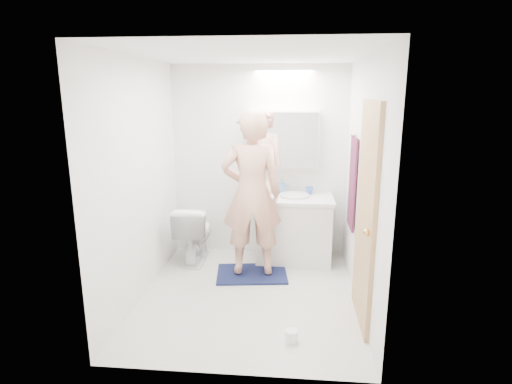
# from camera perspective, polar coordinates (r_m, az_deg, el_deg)

# --- Properties ---
(floor) EXTENTS (2.50, 2.50, 0.00)m
(floor) POSITION_cam_1_polar(r_m,az_deg,el_deg) (4.43, -0.97, -14.08)
(floor) COLOR silver
(floor) RESTS_ON ground
(ceiling) EXTENTS (2.50, 2.50, 0.00)m
(ceiling) POSITION_cam_1_polar(r_m,az_deg,el_deg) (3.94, -1.11, 18.58)
(ceiling) COLOR white
(ceiling) RESTS_ON floor
(wall_back) EXTENTS (2.50, 0.00, 2.50)m
(wall_back) POSITION_cam_1_polar(r_m,az_deg,el_deg) (5.24, 0.45, 4.18)
(wall_back) COLOR white
(wall_back) RESTS_ON floor
(wall_front) EXTENTS (2.50, 0.00, 2.50)m
(wall_front) POSITION_cam_1_polar(r_m,az_deg,el_deg) (2.82, -3.79, -4.20)
(wall_front) COLOR white
(wall_front) RESTS_ON floor
(wall_left) EXTENTS (0.00, 2.50, 2.50)m
(wall_left) POSITION_cam_1_polar(r_m,az_deg,el_deg) (4.27, -15.87, 1.50)
(wall_left) COLOR white
(wall_left) RESTS_ON floor
(wall_right) EXTENTS (0.00, 2.50, 2.50)m
(wall_right) POSITION_cam_1_polar(r_m,az_deg,el_deg) (4.05, 14.64, 0.91)
(wall_right) COLOR white
(wall_right) RESTS_ON floor
(vanity_cabinet) EXTENTS (0.90, 0.55, 0.78)m
(vanity_cabinet) POSITION_cam_1_polar(r_m,az_deg,el_deg) (5.14, 5.23, -5.38)
(vanity_cabinet) COLOR silver
(vanity_cabinet) RESTS_ON floor
(countertop) EXTENTS (0.95, 0.58, 0.04)m
(countertop) POSITION_cam_1_polar(r_m,az_deg,el_deg) (5.02, 5.33, -0.95)
(countertop) COLOR white
(countertop) RESTS_ON vanity_cabinet
(sink_basin) EXTENTS (0.36, 0.36, 0.03)m
(sink_basin) POSITION_cam_1_polar(r_m,az_deg,el_deg) (5.04, 5.34, -0.48)
(sink_basin) COLOR silver
(sink_basin) RESTS_ON countertop
(faucet) EXTENTS (0.02, 0.02, 0.16)m
(faucet) POSITION_cam_1_polar(r_m,az_deg,el_deg) (5.21, 5.36, 0.72)
(faucet) COLOR silver
(faucet) RESTS_ON countertop
(medicine_cabinet) EXTENTS (0.88, 0.14, 0.70)m
(medicine_cabinet) POSITION_cam_1_polar(r_m,az_deg,el_deg) (5.10, 3.77, 7.31)
(medicine_cabinet) COLOR white
(medicine_cabinet) RESTS_ON wall_back
(mirror_panel) EXTENTS (0.84, 0.01, 0.66)m
(mirror_panel) POSITION_cam_1_polar(r_m,az_deg,el_deg) (5.03, 3.74, 7.22)
(mirror_panel) COLOR silver
(mirror_panel) RESTS_ON medicine_cabinet
(toilet) EXTENTS (0.41, 0.71, 0.73)m
(toilet) POSITION_cam_1_polar(r_m,az_deg,el_deg) (5.18, -8.54, -5.63)
(toilet) COLOR white
(toilet) RESTS_ON floor
(bath_rug) EXTENTS (0.86, 0.64, 0.02)m
(bath_rug) POSITION_cam_1_polar(r_m,az_deg,el_deg) (4.86, -0.58, -11.27)
(bath_rug) COLOR #161D45
(bath_rug) RESTS_ON floor
(person) EXTENTS (0.72, 0.52, 1.85)m
(person) POSITION_cam_1_polar(r_m,az_deg,el_deg) (4.54, -0.61, -0.24)
(person) COLOR tan
(person) RESTS_ON bath_rug
(door) EXTENTS (0.04, 0.80, 2.00)m
(door) POSITION_cam_1_polar(r_m,az_deg,el_deg) (3.76, 15.00, -3.23)
(door) COLOR tan
(door) RESTS_ON wall_right
(door_knob) EXTENTS (0.06, 0.06, 0.06)m
(door_knob) POSITION_cam_1_polar(r_m,az_deg,el_deg) (3.49, 15.10, -5.43)
(door_knob) COLOR gold
(door_knob) RESTS_ON door
(towel) EXTENTS (0.02, 0.42, 1.00)m
(towel) POSITION_cam_1_polar(r_m,az_deg,el_deg) (4.60, 13.22, 1.21)
(towel) COLOR #141B40
(towel) RESTS_ON wall_right
(towel_hook) EXTENTS (0.07, 0.02, 0.02)m
(towel_hook) POSITION_cam_1_polar(r_m,az_deg,el_deg) (4.51, 13.41, 7.67)
(towel_hook) COLOR silver
(towel_hook) RESTS_ON wall_right
(soap_bottle_a) EXTENTS (0.11, 0.11, 0.21)m
(soap_bottle_a) POSITION_cam_1_polar(r_m,az_deg,el_deg) (5.15, 1.65, 0.89)
(soap_bottle_a) COLOR beige
(soap_bottle_a) RESTS_ON countertop
(soap_bottle_b) EXTENTS (0.12, 0.12, 0.19)m
(soap_bottle_b) POSITION_cam_1_polar(r_m,az_deg,el_deg) (5.17, 3.61, 0.81)
(soap_bottle_b) COLOR #578ABC
(soap_bottle_b) RESTS_ON countertop
(toothbrush_cup) EXTENTS (0.12, 0.12, 0.09)m
(toothbrush_cup) POSITION_cam_1_polar(r_m,az_deg,el_deg) (5.17, 7.39, 0.17)
(toothbrush_cup) COLOR #3F66BE
(toothbrush_cup) RESTS_ON countertop
(toilet_paper_roll) EXTENTS (0.11, 0.11, 0.10)m
(toilet_paper_roll) POSITION_cam_1_polar(r_m,az_deg,el_deg) (3.71, 4.95, -19.24)
(toilet_paper_roll) COLOR white
(toilet_paper_roll) RESTS_ON floor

